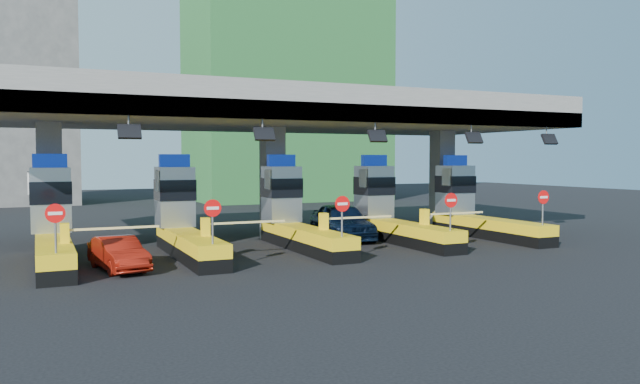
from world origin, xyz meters
name	(u,v)px	position (x,y,z in m)	size (l,w,h in m)	color
ground	(296,247)	(0.00, 0.00, 0.00)	(120.00, 120.00, 0.00)	black
toll_canopy	(273,114)	(0.00, 2.87, 6.13)	(28.00, 12.09, 7.00)	slate
toll_lane_far_left	(52,225)	(-10.00, 0.28, 1.40)	(4.43, 8.00, 4.16)	black
toll_lane_left	(182,220)	(-5.00, 0.28, 1.40)	(4.43, 8.00, 4.16)	black
toll_lane_center	(294,216)	(0.00, 0.28, 1.40)	(4.43, 8.00, 4.16)	black
toll_lane_right	(389,212)	(5.00, 0.28, 1.40)	(4.43, 8.00, 4.16)	black
toll_lane_far_right	(473,208)	(10.00, 0.28, 1.40)	(4.43, 8.00, 4.16)	black
bg_building_scaffold	(285,57)	(12.00, 32.00, 14.00)	(18.00, 12.00, 28.00)	#1E5926
van	(342,221)	(3.10, 1.59, 0.90)	(2.11, 5.25, 1.79)	black
red_car	(118,254)	(-7.92, -2.76, 0.60)	(1.26, 3.62, 1.19)	maroon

